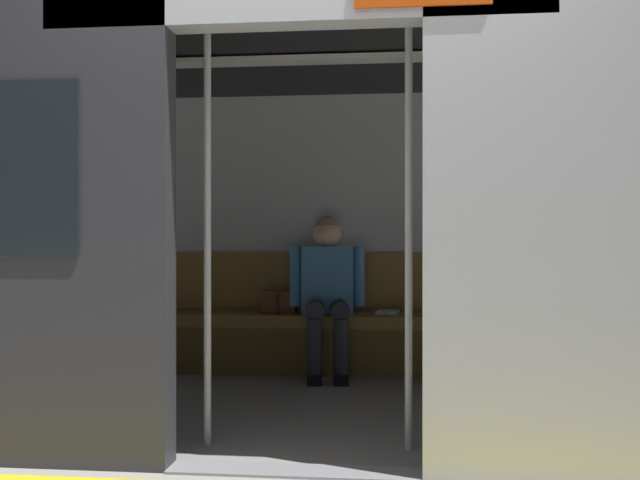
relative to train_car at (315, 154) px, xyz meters
The scene contains 8 objects.
ground_plane 2.01m from the train_car, 93.34° to the left, with size 60.00×60.00×0.00m, color gray.
train_car is the anchor object (origin of this frame).
bench_seat 1.63m from the train_car, 93.91° to the right, with size 2.67×0.44×0.44m.
person_seated 1.37m from the train_car, 87.82° to the right, with size 0.55×0.70×1.17m.
handbag 1.58m from the train_car, 70.42° to the right, with size 0.26×0.15×0.17m.
book 1.64m from the train_car, 108.29° to the right, with size 0.15×0.22×0.03m, color silver.
grab_pole_door 1.12m from the train_car, 66.52° to the left, with size 0.04×0.04×2.09m, color silver.
grab_pole_far 1.17m from the train_car, 121.49° to the left, with size 0.04×0.04×2.09m, color silver.
Camera 1 is at (-0.51, 3.35, 1.00)m, focal length 44.63 mm.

